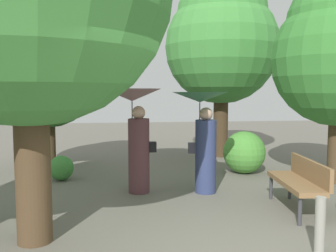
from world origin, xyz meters
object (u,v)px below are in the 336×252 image
object	(u,v)px
person_right	(203,127)
park_bench	(300,180)
tree_far_back	(47,70)
person_left	(135,122)
path_marker_post	(320,227)
tree_mid_right	(222,37)

from	to	relation	value
person_right	park_bench	world-z (taller)	person_right
person_right	tree_far_back	world-z (taller)	tree_far_back
person_left	person_right	world-z (taller)	person_left
park_bench	tree_far_back	xyz separation A→B (m)	(-4.59, 4.02, 1.94)
person_right	path_marker_post	bearing A→B (deg)	-161.80
person_left	path_marker_post	bearing A→B (deg)	-143.07
person_right	tree_mid_right	size ratio (longest dim) A/B	0.35
person_left	tree_far_back	distance (m)	3.43
tree_mid_right	tree_far_back	bearing A→B (deg)	-166.34
path_marker_post	tree_mid_right	bearing A→B (deg)	83.87
person_right	tree_mid_right	distance (m)	4.70
park_bench	tree_mid_right	distance (m)	5.97
person_left	park_bench	size ratio (longest dim) A/B	1.28
person_left	tree_far_back	bearing A→B (deg)	42.94
tree_mid_right	tree_far_back	size ratio (longest dim) A/B	1.41
tree_mid_right	path_marker_post	bearing A→B (deg)	-96.13
tree_mid_right	person_left	bearing A→B (deg)	-126.29
person_right	tree_mid_right	bearing A→B (deg)	-16.09
tree_mid_right	path_marker_post	world-z (taller)	tree_mid_right
person_right	park_bench	bearing A→B (deg)	-130.43
park_bench	path_marker_post	size ratio (longest dim) A/B	2.17
tree_far_back	path_marker_post	world-z (taller)	tree_far_back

